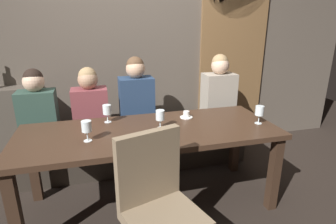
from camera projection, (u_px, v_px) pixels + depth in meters
ground at (151, 203)px, 2.58m from camera, size 9.00×9.00×0.00m
back_wall_tiled at (127, 32)px, 3.23m from camera, size 6.00×0.12×3.00m
arched_door at (233, 42)px, 3.55m from camera, size 0.90×0.05×2.55m
dining_table at (150, 139)px, 2.38m from camera, size 2.20×0.84×0.74m
banquette_bench at (138, 149)px, 3.15m from camera, size 2.50×0.44×0.45m
chair_near_side at (158, 200)px, 1.72m from camera, size 0.55×0.55×0.98m
diner_redhead at (38, 108)px, 2.74m from camera, size 0.36×0.24×0.74m
diner_bearded at (90, 104)px, 2.87m from camera, size 0.36×0.24×0.73m
diner_far_end at (136, 97)px, 2.96m from camera, size 0.36×0.24×0.82m
diner_near_end at (219, 92)px, 3.18m from camera, size 0.36×0.24×0.82m
wine_glass_far_left at (107, 110)px, 2.49m from camera, size 0.08×0.08×0.16m
wine_glass_near_left at (87, 127)px, 2.09m from camera, size 0.08×0.08×0.16m
wine_glass_end_left at (160, 116)px, 2.34m from camera, size 0.08×0.08×0.16m
wine_glass_far_right at (259, 112)px, 2.46m from camera, size 0.08×0.08×0.16m
espresso_cup at (186, 115)px, 2.63m from camera, size 0.12×0.12×0.06m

